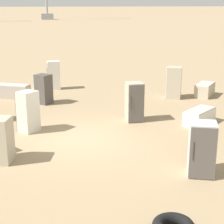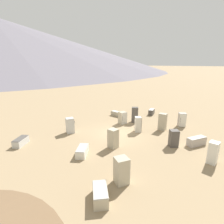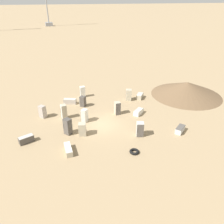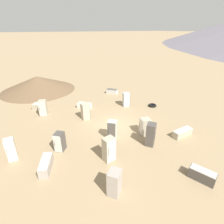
% 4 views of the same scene
% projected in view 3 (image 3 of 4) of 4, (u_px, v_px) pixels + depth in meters
% --- Properties ---
extents(ground_plane, '(1000.00, 1000.00, 0.00)m').
position_uv_depth(ground_plane, '(103.00, 124.00, 25.78)').
color(ground_plane, '#9E8460').
extents(dirt_mound, '(10.51, 10.51, 2.07)m').
position_uv_depth(dirt_mound, '(187.00, 89.00, 33.04)').
color(dirt_mound, brown).
rests_on(dirt_mound, ground_plane).
extents(power_pylon_0, '(10.34, 3.55, 29.54)m').
position_uv_depth(power_pylon_0, '(47.00, 7.00, 109.69)').
color(power_pylon_0, gray).
rests_on(power_pylon_0, ground_plane).
extents(discarded_fridge_0, '(0.62, 1.88, 0.60)m').
position_uv_depth(discarded_fridge_0, '(68.00, 149.00, 21.05)').
color(discarded_fridge_0, '#B2A88E').
rests_on(discarded_fridge_0, ground_plane).
extents(discarded_fridge_1, '(0.95, 0.95, 1.46)m').
position_uv_depth(discarded_fridge_1, '(83.00, 101.00, 29.77)').
color(discarded_fridge_1, '#4C4742').
rests_on(discarded_fridge_1, ground_plane).
extents(discarded_fridge_2, '(1.53, 1.62, 0.69)m').
position_uv_depth(discarded_fridge_2, '(140.00, 96.00, 32.30)').
color(discarded_fridge_2, '#B2A88E').
rests_on(discarded_fridge_2, ground_plane).
extents(discarded_fridge_3, '(0.96, 0.97, 1.44)m').
position_uv_depth(discarded_fridge_3, '(82.00, 129.00, 23.52)').
color(discarded_fridge_3, '#B2A88E').
rests_on(discarded_fridge_3, ground_plane).
extents(discarded_fridge_4, '(1.68, 1.54, 0.62)m').
position_uv_depth(discarded_fridge_4, '(139.00, 112.00, 27.92)').
color(discarded_fridge_4, silver).
rests_on(discarded_fridge_4, ground_plane).
extents(discarded_fridge_5, '(0.74, 0.61, 1.63)m').
position_uv_depth(discarded_fridge_5, '(83.00, 92.00, 32.57)').
color(discarded_fridge_5, silver).
rests_on(discarded_fridge_5, ground_plane).
extents(discarded_fridge_6, '(1.01, 0.99, 1.65)m').
position_uv_depth(discarded_fridge_6, '(129.00, 95.00, 31.49)').
color(discarded_fridge_6, '#B2A88E').
rests_on(discarded_fridge_6, ground_plane).
extents(discarded_fridge_7, '(1.60, 1.05, 0.74)m').
position_uv_depth(discarded_fridge_7, '(26.00, 139.00, 22.43)').
color(discarded_fridge_7, '#4C4742').
rests_on(discarded_fridge_7, ground_plane).
extents(discarded_fridge_8, '(0.92, 0.92, 1.60)m').
position_uv_depth(discarded_fridge_8, '(84.00, 115.00, 26.06)').
color(discarded_fridge_8, beige).
rests_on(discarded_fridge_8, ground_plane).
extents(discarded_fridge_9, '(0.96, 0.99, 1.56)m').
position_uv_depth(discarded_fridge_9, '(43.00, 112.00, 26.99)').
color(discarded_fridge_9, '#A89E93').
rests_on(discarded_fridge_9, ground_plane).
extents(discarded_fridge_10, '(0.69, 0.76, 1.65)m').
position_uv_depth(discarded_fridge_10, '(117.00, 108.00, 27.73)').
color(discarded_fridge_10, '#B2A88E').
rests_on(discarded_fridge_10, ground_plane).
extents(discarded_fridge_11, '(1.85, 1.27, 0.74)m').
position_uv_depth(discarded_fridge_11, '(70.00, 101.00, 30.65)').
color(discarded_fridge_11, '#A89E93').
rests_on(discarded_fridge_11, ground_plane).
extents(discarded_fridge_12, '(0.95, 0.95, 1.59)m').
position_uv_depth(discarded_fridge_12, '(140.00, 129.00, 23.37)').
color(discarded_fridge_12, silver).
rests_on(discarded_fridge_12, ground_plane).
extents(discarded_fridge_13, '(1.63, 1.46, 0.64)m').
position_uv_depth(discarded_fridge_13, '(180.00, 129.00, 24.22)').
color(discarded_fridge_13, silver).
rests_on(discarded_fridge_13, ground_plane).
extents(discarded_fridge_14, '(0.96, 0.98, 1.85)m').
position_uv_depth(discarded_fridge_14, '(68.00, 126.00, 23.60)').
color(discarded_fridge_14, '#4C4742').
rests_on(discarded_fridge_14, ground_plane).
extents(discarded_fridge_15, '(0.72, 0.84, 1.81)m').
position_uv_depth(discarded_fridge_15, '(64.00, 112.00, 26.72)').
color(discarded_fridge_15, '#B2A88E').
rests_on(discarded_fridge_15, ground_plane).
extents(scrap_tire, '(0.94, 0.94, 0.25)m').
position_uv_depth(scrap_tire, '(134.00, 152.00, 21.04)').
color(scrap_tire, black).
rests_on(scrap_tire, ground_plane).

